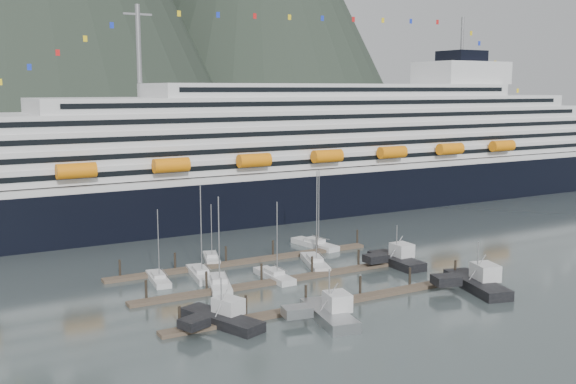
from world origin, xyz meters
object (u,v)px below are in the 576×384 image
cruise_ship (304,160)px  sailboat_d (315,263)px  sailboat_b (158,279)px  sailboat_e (201,275)px  trawler_b (328,313)px  trawler_a (221,318)px  sailboat_g (315,245)px  trawler_d (476,283)px  sailboat_a (219,285)px  sailboat_c (274,276)px  trawler_e (396,259)px  sailboat_f (211,259)px

cruise_ship → sailboat_d: size_ratio=12.74×
sailboat_b → sailboat_e: 6.62m
trawler_b → sailboat_d: bearing=-17.8°
trawler_a → trawler_b: trawler_b is taller
sailboat_g → trawler_d: bearing=-177.9°
sailboat_a → sailboat_d: 19.39m
cruise_ship → sailboat_c: (-35.33, -49.94, -11.63)m
sailboat_d → trawler_e: size_ratio=1.44×
trawler_e → sailboat_g: bearing=16.3°
trawler_e → sailboat_b: bearing=75.8°
sailboat_c → sailboat_f: size_ratio=1.22×
sailboat_d → sailboat_f: bearing=69.4°
sailboat_e → sailboat_g: sailboat_g is taller
sailboat_e → trawler_b: 27.30m
sailboat_b → trawler_b: bearing=-147.4°
sailboat_e → trawler_d: bearing=-119.1°
sailboat_c → trawler_b: sailboat_c is taller
sailboat_g → trawler_d: size_ratio=1.10×
sailboat_g → trawler_a: sailboat_g is taller
trawler_a → trawler_b: 13.57m
cruise_ship → trawler_a: cruise_ship is taller
sailboat_b → sailboat_c: bearing=-107.6°
cruise_ship → sailboat_e: bearing=-136.0°
sailboat_b → trawler_a: 22.16m
sailboat_b → sailboat_d: bearing=-91.1°
sailboat_b → trawler_d: size_ratio=0.85×
sailboat_a → sailboat_b: sailboat_a is taller
sailboat_g → sailboat_b: bearing=94.5°
sailboat_a → trawler_a: size_ratio=1.15×
cruise_ship → trawler_b: cruise_ship is taller
sailboat_c → sailboat_f: (-4.10, 14.99, -0.03)m
sailboat_a → sailboat_b: bearing=59.6°
cruise_ship → sailboat_b: size_ratio=17.89×
cruise_ship → sailboat_a: 67.98m
sailboat_d → trawler_a: sailboat_d is taller
sailboat_b → sailboat_d: size_ratio=0.71×
sailboat_f → trawler_e: (25.71, -17.67, 0.54)m
sailboat_d → sailboat_g: bearing=-13.2°
cruise_ship → trawler_e: (-13.72, -52.62, -11.11)m
sailboat_a → trawler_a: 15.99m
trawler_d → trawler_e: (-1.54, 16.75, -0.04)m
sailboat_f → trawler_b: bearing=-160.8°
sailboat_a → trawler_e: (30.95, -2.70, 0.49)m
sailboat_c → sailboat_g: sailboat_g is taller
sailboat_a → trawler_e: sailboat_a is taller
trawler_e → sailboat_d: bearing=62.7°
cruise_ship → sailboat_e: (-44.90, -43.41, -11.61)m
trawler_a → trawler_e: size_ratio=1.09×
sailboat_c → trawler_e: (21.61, -2.69, 0.52)m
cruise_ship → trawler_d: 71.29m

